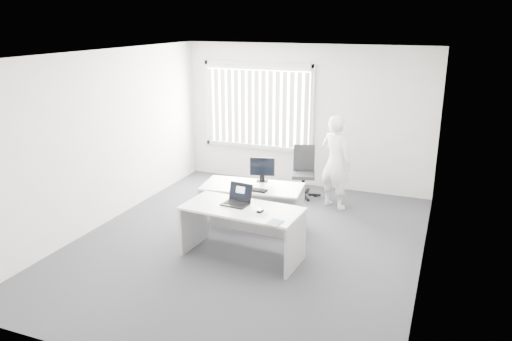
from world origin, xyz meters
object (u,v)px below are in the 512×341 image
at_px(desk_near, 242,221).
at_px(desk_far, 252,198).
at_px(person, 336,162).
at_px(monitor, 262,170).
at_px(laptop, 235,196).
at_px(office_chair, 303,180).

relative_size(desk_near, desk_far, 1.02).
distance_m(person, monitor, 1.49).
relative_size(person, laptop, 4.69).
bearing_deg(laptop, desk_far, 104.38).
distance_m(office_chair, person, 0.95).
bearing_deg(office_chair, person, -43.92).
relative_size(office_chair, person, 0.57).
bearing_deg(monitor, person, 36.38).
bearing_deg(office_chair, monitor, -115.45).
bearing_deg(laptop, desk_near, -15.94).
bearing_deg(office_chair, desk_near, -107.17).
bearing_deg(office_chair, laptop, -109.89).
relative_size(desk_near, monitor, 4.22).
distance_m(desk_far, office_chair, 1.82).
height_order(laptop, monitor, monitor).
bearing_deg(desk_far, person, 47.51).
distance_m(desk_near, office_chair, 2.79).
distance_m(person, laptop, 2.52).
xyz_separation_m(desk_near, laptop, (-0.13, 0.05, 0.35)).
xyz_separation_m(person, monitor, (-0.95, -1.14, 0.08)).
xyz_separation_m(desk_far, laptop, (0.13, -0.95, 0.37)).
bearing_deg(person, office_chair, -3.50).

